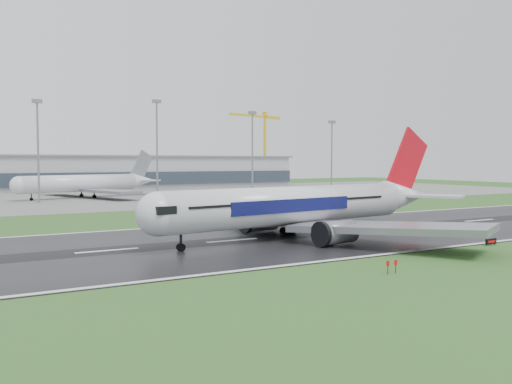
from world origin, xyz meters
TOP-DOWN VIEW (x-y plane):
  - ground at (0.00, 0.00)m, footprint 520.00×520.00m
  - runway at (0.00, 0.00)m, footprint 400.00×45.00m
  - apron at (0.00, 125.00)m, footprint 400.00×130.00m
  - terminal at (0.00, 185.00)m, footprint 240.00×36.00m
  - main_airliner at (13.71, -2.37)m, footprint 70.55×67.97m
  - parked_airliner at (2.50, 117.61)m, footprint 70.35×67.91m
  - tower_crane at (124.42, 200.00)m, footprint 41.55×14.69m
  - runway_sign at (32.23, -23.56)m, footprint 2.31×0.50m
  - floodmast_2 at (-15.53, 100.00)m, footprint 0.64×0.64m
  - floodmast_3 at (22.47, 100.00)m, footprint 0.64×0.64m
  - floodmast_4 at (59.79, 100.00)m, footprint 0.64×0.64m
  - floodmast_5 at (97.10, 100.00)m, footprint 0.64×0.64m

SIDE VIEW (x-z plane):
  - ground at x=0.00m, z-range 0.00..0.00m
  - apron at x=0.00m, z-range 0.00..0.08m
  - runway at x=0.00m, z-range 0.00..0.10m
  - runway_sign at x=32.23m, z-range 0.00..1.04m
  - terminal at x=0.00m, z-range 0.00..15.00m
  - parked_airliner at x=2.50m, z-range 0.08..16.64m
  - main_airliner at x=13.71m, z-range 0.10..18.72m
  - floodmast_5 at x=97.10m, z-range 0.00..28.37m
  - floodmast_4 at x=59.79m, z-range 0.00..30.41m
  - floodmast_2 at x=-15.53m, z-range 0.00..30.60m
  - floodmast_3 at x=22.47m, z-range 0.00..32.63m
  - tower_crane at x=124.42m, z-range 0.00..42.34m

